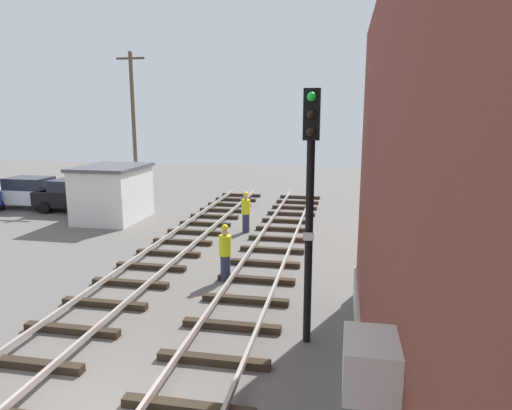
# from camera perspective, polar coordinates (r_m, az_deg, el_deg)

# --- Properties ---
(signal_mast) EXTENTS (0.36, 0.40, 5.85)m
(signal_mast) POSITION_cam_1_polar(r_m,az_deg,el_deg) (10.23, 6.74, 1.84)
(signal_mast) COLOR black
(signal_mast) RESTS_ON ground
(control_hut) EXTENTS (3.00, 3.80, 2.76)m
(control_hut) POSITION_cam_1_polar(r_m,az_deg,el_deg) (24.05, -17.43, 1.45)
(control_hut) COLOR silver
(control_hut) RESTS_ON ground
(parked_car_black) EXTENTS (4.20, 2.04, 1.76)m
(parked_car_black) POSITION_cam_1_polar(r_m,az_deg,el_deg) (26.97, -21.61, 1.15)
(parked_car_black) COLOR black
(parked_car_black) RESTS_ON ground
(parked_car_white) EXTENTS (4.20, 2.04, 1.76)m
(parked_car_white) POSITION_cam_1_polar(r_m,az_deg,el_deg) (28.95, -26.33, 1.42)
(parked_car_white) COLOR silver
(parked_car_white) RESTS_ON ground
(utility_pole_far) EXTENTS (1.80, 0.24, 8.97)m
(utility_pole_far) POSITION_cam_1_polar(r_m,az_deg,el_deg) (29.93, -14.99, 9.79)
(utility_pole_far) COLOR brown
(utility_pole_far) RESTS_ON ground
(track_worker_foreground) EXTENTS (0.40, 0.40, 1.87)m
(track_worker_foreground) POSITION_cam_1_polar(r_m,az_deg,el_deg) (20.64, -1.27, -0.90)
(track_worker_foreground) COLOR #262D4C
(track_worker_foreground) RESTS_ON ground
(track_worker_distant) EXTENTS (0.40, 0.40, 1.87)m
(track_worker_distant) POSITION_cam_1_polar(r_m,az_deg,el_deg) (14.76, -3.86, -5.96)
(track_worker_distant) COLOR #262D4C
(track_worker_distant) RESTS_ON ground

